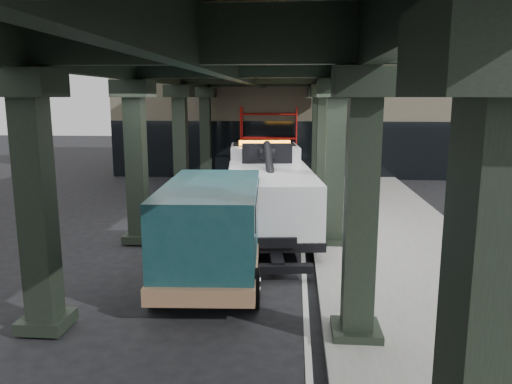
% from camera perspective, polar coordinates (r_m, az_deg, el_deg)
% --- Properties ---
extents(ground, '(90.00, 90.00, 0.00)m').
position_cam_1_polar(ground, '(13.63, -1.77, -8.51)').
color(ground, black).
rests_on(ground, ground).
extents(sidewalk, '(5.00, 40.00, 0.15)m').
position_cam_1_polar(sidewalk, '(15.74, 15.65, -5.96)').
color(sidewalk, gray).
rests_on(sidewalk, ground).
extents(lane_stripe, '(0.12, 38.00, 0.01)m').
position_cam_1_polar(lane_stripe, '(15.46, 5.35, -6.17)').
color(lane_stripe, silver).
rests_on(lane_stripe, ground).
extents(viaduct, '(7.40, 32.00, 6.40)m').
position_cam_1_polar(viaduct, '(14.93, -2.62, 14.46)').
color(viaduct, black).
rests_on(viaduct, ground).
extents(building, '(22.00, 10.00, 8.00)m').
position_cam_1_polar(building, '(32.79, 5.53, 9.86)').
color(building, '#C6B793').
rests_on(building, ground).
extents(scaffolding, '(3.08, 0.88, 4.00)m').
position_cam_1_polar(scaffolding, '(27.57, 1.48, 5.80)').
color(scaffolding, red).
rests_on(scaffolding, ground).
extents(tow_truck, '(3.50, 9.41, 3.02)m').
position_cam_1_polar(tow_truck, '(17.40, 1.28, 0.76)').
color(tow_truck, black).
rests_on(tow_truck, ground).
extents(towed_van, '(2.70, 6.17, 2.46)m').
position_cam_1_polar(towed_van, '(12.59, -4.91, -3.90)').
color(towed_van, '#10353A').
rests_on(towed_van, ground).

